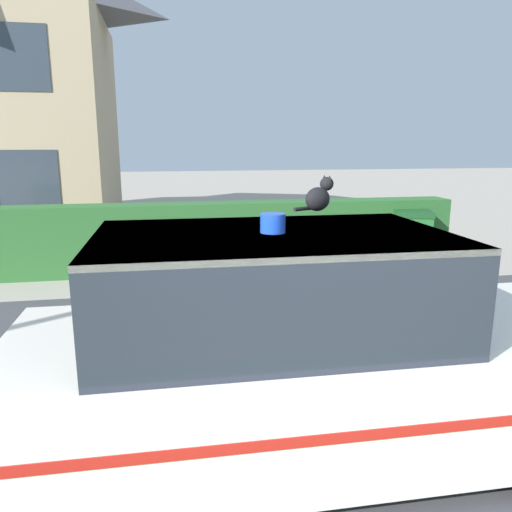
{
  "coord_description": "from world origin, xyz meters",
  "views": [
    {
      "loc": [
        -0.83,
        -1.08,
        2.31
      ],
      "look_at": [
        0.17,
        4.32,
        1.05
      ],
      "focal_mm": 35.0,
      "sensor_mm": 36.0,
      "label": 1
    }
  ],
  "objects": [
    {
      "name": "road_strip",
      "position": [
        0.0,
        3.72,
        0.01
      ],
      "size": [
        28.0,
        5.49,
        0.01
      ],
      "primitive_type": "cube",
      "color": "#424247",
      "rests_on": "ground"
    },
    {
      "name": "garden_hedge",
      "position": [
        0.24,
        7.89,
        0.62
      ],
      "size": [
        8.65,
        0.61,
        1.24
      ],
      "primitive_type": "cube",
      "color": "#2D662D",
      "rests_on": "ground"
    },
    {
      "name": "police_car",
      "position": [
        0.14,
        2.17,
        0.81
      ],
      "size": [
        4.44,
        1.71,
        1.83
      ],
      "rotation": [
        0.0,
        0.0,
        -0.01
      ],
      "color": "black",
      "rests_on": "road_strip"
    },
    {
      "name": "cat",
      "position": [
        0.24,
        2.24,
        1.94
      ],
      "size": [
        0.29,
        0.2,
        0.24
      ],
      "rotation": [
        0.0,
        0.0,
        0.43
      ],
      "color": "black",
      "rests_on": "police_car"
    },
    {
      "name": "wheelie_bin",
      "position": [
        3.67,
        7.33,
        0.54
      ],
      "size": [
        0.81,
        0.79,
        1.08
      ],
      "rotation": [
        0.0,
        0.0,
        -0.3
      ],
      "color": "#23662D",
      "rests_on": "ground"
    }
  ]
}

